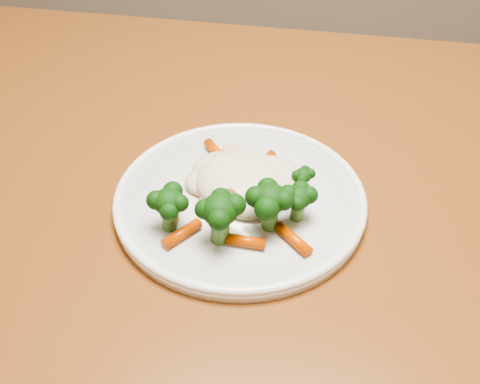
{
  "coord_description": "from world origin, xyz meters",
  "views": [
    {
      "loc": [
        0.2,
        -0.69,
        1.21
      ],
      "look_at": [
        0.15,
        -0.19,
        0.77
      ],
      "focal_mm": 45.0,
      "sensor_mm": 36.0,
      "label": 1
    }
  ],
  "objects": [
    {
      "name": "dining_table",
      "position": [
        0.07,
        -0.15,
        0.66
      ],
      "size": [
        1.32,
        0.94,
        0.75
      ],
      "rotation": [
        0.0,
        0.0,
        -0.08
      ],
      "color": "brown",
      "rests_on": "ground"
    },
    {
      "name": "plate",
      "position": [
        0.15,
        -0.19,
        0.76
      ],
      "size": [
        0.28,
        0.28,
        0.01
      ],
      "primitive_type": "cylinder",
      "color": "white",
      "rests_on": "dining_table"
    },
    {
      "name": "meal",
      "position": [
        0.15,
        -0.2,
        0.79
      ],
      "size": [
        0.18,
        0.19,
        0.05
      ],
      "color": "beige",
      "rests_on": "plate"
    }
  ]
}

